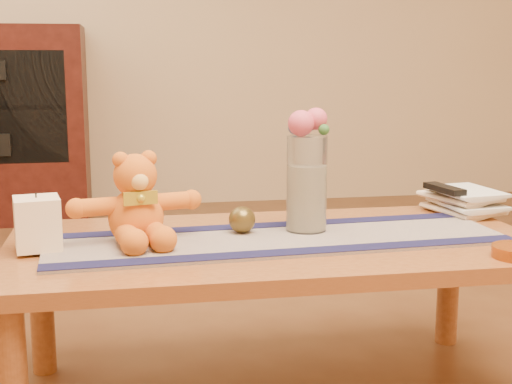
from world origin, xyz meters
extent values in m
cube|color=brown|center=(0.00, 0.00, 0.43)|extent=(1.40, 0.70, 0.04)
cylinder|color=brown|center=(-0.64, 0.29, 0.21)|extent=(0.07, 0.07, 0.41)
cylinder|color=brown|center=(0.64, 0.29, 0.21)|extent=(0.07, 0.07, 0.41)
cube|color=#1E1B4E|center=(0.01, -0.01, 0.45)|extent=(1.22, 0.41, 0.01)
cube|color=#121135|center=(0.01, -0.16, 0.46)|extent=(1.20, 0.13, 0.00)
cube|color=#121135|center=(0.00, 0.13, 0.46)|extent=(1.20, 0.13, 0.00)
cube|color=#FFE1BB|center=(-0.60, -0.02, 0.52)|extent=(0.13, 0.13, 0.13)
cylinder|color=black|center=(-0.60, -0.02, 0.59)|extent=(0.00, 0.00, 0.01)
cylinder|color=silver|center=(0.10, 0.06, 0.59)|extent=(0.11, 0.11, 0.26)
cylinder|color=beige|center=(0.10, 0.06, 0.55)|extent=(0.09, 0.09, 0.18)
sphere|color=#D24A64|center=(0.08, 0.05, 0.75)|extent=(0.07, 0.07, 0.07)
sphere|color=#D24A64|center=(0.13, 0.06, 0.76)|extent=(0.06, 0.06, 0.06)
sphere|color=#465A99|center=(0.11, 0.09, 0.75)|extent=(0.04, 0.04, 0.04)
sphere|color=#465A99|center=(0.07, 0.08, 0.74)|extent=(0.04, 0.04, 0.04)
sphere|color=#33662D|center=(0.14, 0.04, 0.74)|extent=(0.03, 0.03, 0.03)
sphere|color=#51401B|center=(-0.08, 0.06, 0.49)|extent=(0.09, 0.09, 0.07)
imported|color=beige|center=(0.56, 0.20, 0.46)|extent=(0.21, 0.26, 0.02)
imported|color=beige|center=(0.57, 0.20, 0.48)|extent=(0.19, 0.24, 0.02)
imported|color=beige|center=(0.55, 0.20, 0.50)|extent=(0.22, 0.26, 0.02)
imported|color=beige|center=(0.56, 0.20, 0.52)|extent=(0.19, 0.24, 0.02)
cube|color=black|center=(0.56, 0.19, 0.54)|extent=(0.07, 0.17, 0.02)
camera|label=1|loc=(-0.38, -1.82, 0.93)|focal=50.82mm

